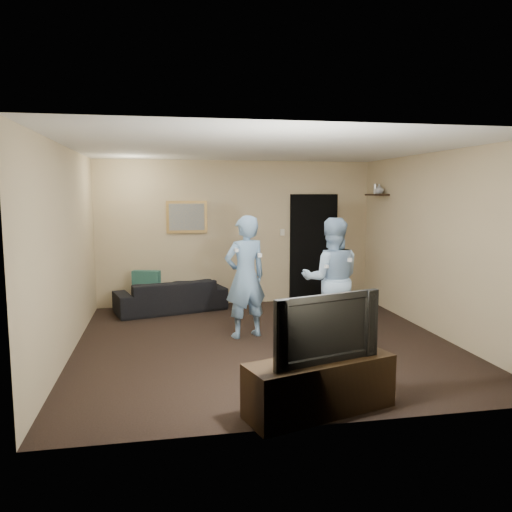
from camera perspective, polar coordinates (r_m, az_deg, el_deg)
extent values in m
plane|color=black|center=(6.91, 0.94, -9.81)|extent=(5.00, 5.00, 0.00)
cube|color=silver|center=(6.63, 0.99, 12.21)|extent=(5.00, 5.00, 0.04)
cube|color=tan|center=(9.10, -2.22, 2.66)|extent=(5.00, 0.04, 2.60)
cube|color=tan|center=(4.25, 7.79, -2.64)|extent=(5.00, 0.04, 2.60)
cube|color=tan|center=(6.61, -20.77, 0.47)|extent=(0.04, 5.00, 2.60)
cube|color=tan|center=(7.56, 19.88, 1.30)|extent=(0.04, 5.00, 2.60)
imported|color=black|center=(8.73, -9.71, -4.47)|extent=(1.98, 1.19, 0.54)
cube|color=#174741|center=(8.69, -12.40, -3.17)|extent=(0.49, 0.28, 0.47)
cube|color=olive|center=(8.97, -7.92, 4.45)|extent=(0.72, 0.05, 0.57)
cube|color=slate|center=(8.94, -7.91, 4.44)|extent=(0.62, 0.01, 0.47)
cube|color=black|center=(9.42, 6.58, 0.94)|extent=(0.90, 0.06, 2.00)
cube|color=silver|center=(9.24, 3.03, 2.72)|extent=(0.08, 0.02, 0.12)
cube|color=black|center=(9.07, 13.66, 6.81)|extent=(0.20, 0.60, 0.03)
imported|color=#B8B8BD|center=(9.00, 13.89, 7.44)|extent=(0.18, 0.18, 0.17)
cylinder|color=#B9B9BD|center=(9.14, 13.47, 7.48)|extent=(0.06, 0.06, 0.18)
cube|color=black|center=(4.80, 7.32, -14.50)|extent=(1.49, 0.84, 0.51)
imported|color=black|center=(4.62, 7.44, -7.94)|extent=(1.09, 0.45, 0.63)
imported|color=#739BC8|center=(6.98, -1.22, -2.39)|extent=(0.72, 0.58, 1.72)
cube|color=white|center=(6.68, -2.28, 0.68)|extent=(0.04, 0.14, 0.04)
cube|color=white|center=(6.74, 0.42, 0.10)|extent=(0.05, 0.09, 0.05)
imported|color=#96B7DB|center=(6.91, 8.61, -2.66)|extent=(0.94, 0.79, 1.69)
cube|color=white|center=(6.62, 7.96, -1.14)|extent=(0.04, 0.14, 0.04)
cube|color=white|center=(6.72, 10.56, -0.42)|extent=(0.05, 0.09, 0.05)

